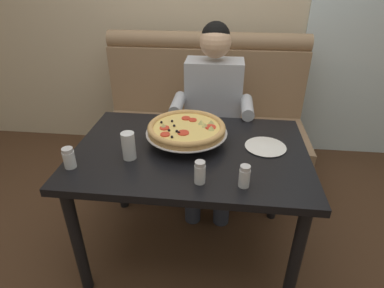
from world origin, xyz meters
name	(u,v)px	position (x,y,z in m)	size (l,w,h in m)	color
ground_plane	(191,247)	(0.00, 0.00, 0.00)	(16.00, 16.00, 0.00)	#4C3321
booth_bench	(203,130)	(0.00, 0.89, 0.40)	(1.61, 0.78, 1.13)	#937556
dining_table	(190,163)	(0.00, 0.00, 0.64)	(1.23, 0.84, 0.74)	black
diner_main	(213,108)	(0.08, 0.62, 0.71)	(0.54, 0.64, 1.27)	#2D3342
pizza	(187,129)	(-0.03, 0.07, 0.82)	(0.44, 0.44, 0.12)	silver
shaker_oregano	(69,159)	(-0.56, -0.23, 0.78)	(0.06, 0.06, 0.10)	white
shaker_pepper_flakes	(244,178)	(0.27, -0.29, 0.78)	(0.05, 0.05, 0.10)	white
shaker_parmesan	(200,174)	(0.08, -0.29, 0.78)	(0.05, 0.05, 0.11)	white
plate_near_left	(266,146)	(0.40, 0.06, 0.75)	(0.22, 0.22, 0.02)	white
drinking_glass	(129,147)	(-0.29, -0.12, 0.80)	(0.07, 0.07, 0.14)	silver
patio_chair	(338,75)	(1.40, 2.13, 0.52)	(0.43, 0.43, 0.86)	black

